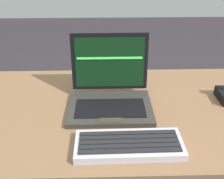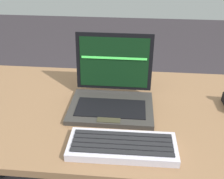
% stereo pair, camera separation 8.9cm
% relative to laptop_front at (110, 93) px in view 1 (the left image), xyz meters
% --- Properties ---
extents(desk, '(1.78, 0.65, 0.76)m').
position_rel_laptop_front_xyz_m(desk, '(0.10, -0.03, -0.15)').
color(desk, brown).
rests_on(desk, ground).
extents(laptop_front, '(0.31, 0.25, 0.25)m').
position_rel_laptop_front_xyz_m(laptop_front, '(0.00, 0.00, 0.00)').
color(laptop_front, '#2E2C29').
rests_on(laptop_front, desk).
extents(external_keyboard, '(0.33, 0.13, 0.03)m').
position_rel_laptop_front_xyz_m(external_keyboard, '(0.05, -0.24, -0.04)').
color(external_keyboard, '#BAB5C3').
rests_on(external_keyboard, desk).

